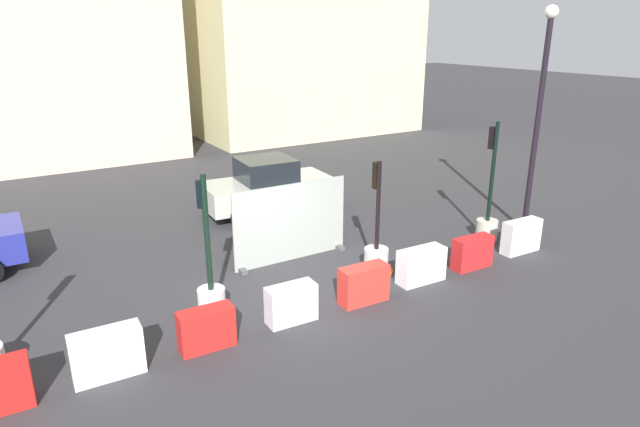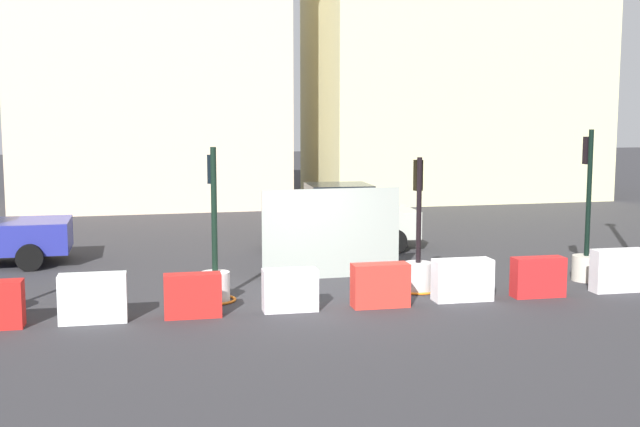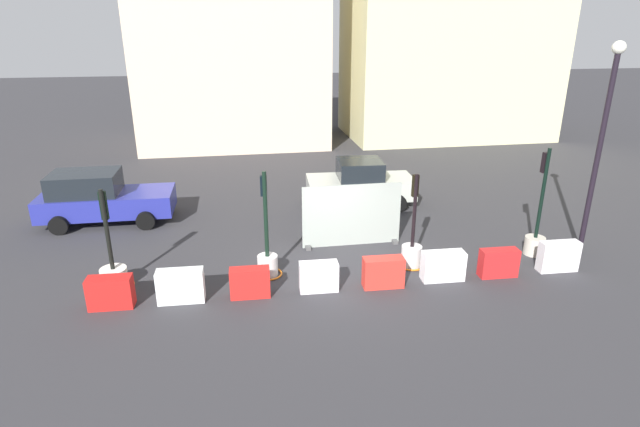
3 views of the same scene
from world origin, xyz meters
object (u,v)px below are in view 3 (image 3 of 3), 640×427
at_px(traffic_light_3, 536,234).
at_px(traffic_light_1, 267,256).
at_px(construction_barrier_5, 443,266).
at_px(traffic_light_0, 113,272).
at_px(car_blue_estate, 101,198).
at_px(construction_barrier_6, 499,263).
at_px(construction_barrier_0, 111,292).
at_px(construction_barrier_1, 181,286).
at_px(traffic_light_2, 412,249).
at_px(construction_barrier_7, 558,256).
at_px(construction_barrier_2, 250,283).
at_px(construction_barrier_3, 319,277).
at_px(construction_barrier_4, 383,272).
at_px(car_silver_hatchback, 360,184).
at_px(street_lamp_post, 602,133).

bearing_deg(traffic_light_3, traffic_light_1, -179.92).
bearing_deg(construction_barrier_5, traffic_light_0, 173.13).
xyz_separation_m(traffic_light_3, car_blue_estate, (-13.41, 5.04, 0.22)).
bearing_deg(construction_barrier_6, construction_barrier_0, 179.61).
relative_size(traffic_light_0, traffic_light_3, 0.83).
bearing_deg(construction_barrier_5, construction_barrier_1, 179.98).
height_order(construction_barrier_0, car_blue_estate, car_blue_estate).
xyz_separation_m(traffic_light_2, construction_barrier_7, (3.95, -1.02, -0.06)).
bearing_deg(construction_barrier_2, traffic_light_3, 7.58).
bearing_deg(traffic_light_3, construction_barrier_5, -162.00).
height_order(construction_barrier_3, construction_barrier_7, construction_barrier_7).
bearing_deg(construction_barrier_3, traffic_light_2, 19.29).
bearing_deg(construction_barrier_1, construction_barrier_3, -0.31).
bearing_deg(construction_barrier_4, construction_barrier_2, 179.07).
relative_size(traffic_light_2, construction_barrier_0, 2.54).
bearing_deg(construction_barrier_2, construction_barrier_5, 0.51).
bearing_deg(car_silver_hatchback, construction_barrier_4, -98.51).
bearing_deg(construction_barrier_1, traffic_light_1, 25.74).
bearing_deg(traffic_light_3, car_blue_estate, 159.42).
height_order(traffic_light_0, construction_barrier_4, traffic_light_0).
bearing_deg(traffic_light_1, construction_barrier_3, -41.31).
height_order(construction_barrier_0, construction_barrier_5, construction_barrier_5).
distance_m(construction_barrier_5, construction_barrier_7, 3.40).
relative_size(traffic_light_0, construction_barrier_4, 2.51).
height_order(construction_barrier_0, car_silver_hatchback, car_silver_hatchback).
bearing_deg(construction_barrier_0, construction_barrier_4, -0.91).
distance_m(construction_barrier_0, construction_barrier_2, 3.38).
bearing_deg(construction_barrier_1, construction_barrier_6, -0.45).
bearing_deg(traffic_light_2, construction_barrier_0, -173.02).
distance_m(construction_barrier_0, street_lamp_post, 13.86).
xyz_separation_m(traffic_light_0, street_lamp_post, (13.56, -0.05, 3.24)).
bearing_deg(construction_barrier_7, construction_barrier_0, 179.83).
relative_size(traffic_light_1, traffic_light_3, 0.91).
xyz_separation_m(traffic_light_3, construction_barrier_6, (-1.78, -1.16, -0.27)).
bearing_deg(construction_barrier_1, traffic_light_2, 8.82).
bearing_deg(construction_barrier_6, construction_barrier_7, 1.07).
distance_m(traffic_light_2, construction_barrier_5, 1.13).
height_order(traffic_light_2, construction_barrier_6, traffic_light_2).
bearing_deg(traffic_light_1, construction_barrier_4, -21.81).
distance_m(traffic_light_3, car_blue_estate, 14.33).
bearing_deg(traffic_light_2, construction_barrier_5, -61.20).
height_order(traffic_light_2, construction_barrier_2, traffic_light_2).
bearing_deg(construction_barrier_5, construction_barrier_2, -179.49).
distance_m(construction_barrier_0, car_blue_estate, 6.32).
height_order(traffic_light_0, construction_barrier_6, traffic_light_0).
xyz_separation_m(traffic_light_0, traffic_light_1, (4.04, 0.03, 0.14)).
bearing_deg(car_blue_estate, construction_barrier_1, -62.87).
height_order(construction_barrier_0, construction_barrier_2, construction_barrier_0).
xyz_separation_m(traffic_light_3, construction_barrier_0, (-11.94, -1.09, -0.26)).
height_order(construction_barrier_3, construction_barrier_6, construction_barrier_6).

